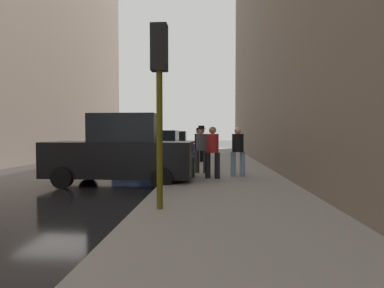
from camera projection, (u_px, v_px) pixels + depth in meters
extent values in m
plane|color=black|center=(61.00, 178.00, 11.03)|extent=(120.00, 120.00, 0.00)
cube|color=gray|center=(225.00, 177.00, 10.65)|extent=(4.00, 40.00, 0.15)
cube|color=black|center=(121.00, 159.00, 9.68)|extent=(4.62, 1.88, 1.10)
cube|color=black|center=(127.00, 128.00, 9.63)|extent=(2.08, 1.58, 0.90)
cylinder|color=black|center=(88.00, 170.00, 10.72)|extent=(0.64, 0.23, 0.64)
cylinder|color=black|center=(62.00, 178.00, 8.89)|extent=(0.64, 0.23, 0.64)
cylinder|color=black|center=(171.00, 171.00, 10.51)|extent=(0.64, 0.23, 0.64)
cylinder|color=black|center=(162.00, 179.00, 8.68)|extent=(0.64, 0.23, 0.64)
cube|color=navy|center=(156.00, 151.00, 15.85)|extent=(4.23, 1.90, 0.84)
cube|color=black|center=(159.00, 137.00, 15.81)|extent=(1.91, 1.59, 0.70)
cylinder|color=black|center=(135.00, 157.00, 16.88)|extent=(0.64, 0.23, 0.64)
cylinder|color=black|center=(125.00, 160.00, 15.05)|extent=(0.64, 0.23, 0.64)
cylinder|color=black|center=(183.00, 157.00, 16.68)|extent=(0.64, 0.23, 0.64)
cylinder|color=black|center=(179.00, 160.00, 14.84)|extent=(0.64, 0.23, 0.64)
cube|color=#B2191E|center=(170.00, 147.00, 21.44)|extent=(4.26, 1.98, 0.84)
cube|color=black|center=(173.00, 136.00, 21.41)|extent=(1.94, 1.62, 0.70)
cylinder|color=black|center=(153.00, 151.00, 22.42)|extent=(0.65, 0.24, 0.64)
cylinder|color=black|center=(149.00, 153.00, 20.58)|extent=(0.65, 0.24, 0.64)
cylinder|color=black|center=(190.00, 151.00, 22.34)|extent=(0.65, 0.24, 0.64)
cylinder|color=black|center=(189.00, 153.00, 20.50)|extent=(0.65, 0.24, 0.64)
cylinder|color=red|center=(189.00, 158.00, 14.80)|extent=(0.22, 0.22, 0.55)
sphere|color=red|center=(189.00, 151.00, 14.79)|extent=(0.20, 0.20, 0.20)
cylinder|color=red|center=(186.00, 157.00, 14.81)|extent=(0.10, 0.09, 0.09)
cylinder|color=red|center=(193.00, 157.00, 14.79)|extent=(0.10, 0.09, 0.09)
cylinder|color=#514C0F|center=(159.00, 117.00, 5.85)|extent=(0.12, 0.12, 3.60)
cube|color=black|center=(159.00, 48.00, 5.80)|extent=(0.32, 0.24, 0.90)
sphere|color=red|center=(160.00, 35.00, 5.92)|extent=(0.14, 0.14, 0.14)
sphere|color=yellow|center=(160.00, 50.00, 5.93)|extent=(0.14, 0.14, 0.14)
sphere|color=green|center=(160.00, 64.00, 5.94)|extent=(0.14, 0.14, 0.14)
cylinder|color=#333338|center=(205.00, 162.00, 11.22)|extent=(0.20, 0.20, 0.85)
cylinder|color=#333338|center=(197.00, 162.00, 11.28)|extent=(0.20, 0.20, 0.85)
cylinder|color=#4C5156|center=(201.00, 142.00, 11.22)|extent=(0.45, 0.45, 0.62)
sphere|color=tan|center=(201.00, 131.00, 11.21)|extent=(0.24, 0.24, 0.24)
cylinder|color=black|center=(201.00, 129.00, 11.20)|extent=(0.34, 0.34, 0.02)
cylinder|color=black|center=(201.00, 127.00, 11.20)|extent=(0.23, 0.23, 0.11)
cylinder|color=black|center=(195.00, 154.00, 15.70)|extent=(0.18, 0.18, 0.85)
cylinder|color=black|center=(202.00, 154.00, 15.67)|extent=(0.18, 0.18, 0.85)
cylinder|color=black|center=(198.00, 140.00, 15.66)|extent=(0.41, 0.41, 0.62)
sphere|color=#997051|center=(199.00, 131.00, 15.65)|extent=(0.24, 0.24, 0.24)
cylinder|color=black|center=(199.00, 130.00, 15.64)|extent=(0.34, 0.34, 0.02)
cylinder|color=black|center=(199.00, 129.00, 15.64)|extent=(0.23, 0.23, 0.11)
cylinder|color=#728CB2|center=(233.00, 164.00, 10.36)|extent=(0.19, 0.19, 0.85)
cylinder|color=#728CB2|center=(242.00, 164.00, 10.36)|extent=(0.19, 0.19, 0.85)
cylinder|color=black|center=(238.00, 143.00, 10.33)|extent=(0.42, 0.42, 0.62)
sphere|color=beige|center=(238.00, 130.00, 10.32)|extent=(0.24, 0.24, 0.24)
cylinder|color=black|center=(217.00, 166.00, 9.86)|extent=(0.22, 0.22, 0.85)
cylinder|color=black|center=(208.00, 165.00, 9.96)|extent=(0.22, 0.22, 0.85)
cylinder|color=#A51E23|center=(213.00, 143.00, 9.88)|extent=(0.49, 0.49, 0.62)
sphere|color=#997051|center=(213.00, 130.00, 9.87)|extent=(0.24, 0.24, 0.24)
cube|color=black|center=(189.00, 166.00, 10.49)|extent=(0.41, 0.59, 0.68)
cylinder|color=#333333|center=(189.00, 151.00, 10.47)|extent=(0.02, 0.02, 0.36)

